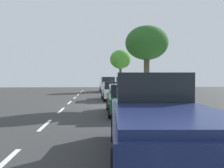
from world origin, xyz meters
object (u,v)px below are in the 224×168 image
at_px(parked_sedan_green_second, 125,99).
at_px(bicycle_at_curb, 116,92).
at_px(parked_sedan_silver_mid, 113,91).
at_px(street_tree_near_cyclist, 147,44).
at_px(parked_pickup_dark_blue_nearest, 157,120).
at_px(cyclist_with_backpack, 118,85).
at_px(street_tree_mid_block, 120,60).
at_px(fire_hydrant, 126,91).
at_px(parked_suv_white_far, 107,84).

distance_m(parked_sedan_green_second, bicycle_at_curb, 12.98).
xyz_separation_m(parked_sedan_silver_mid, street_tree_near_cyclist, (1.99, -4.01, 3.39)).
xyz_separation_m(parked_pickup_dark_blue_nearest, cyclist_with_backpack, (0.96, 19.36, 0.17)).
height_order(parked_pickup_dark_blue_nearest, parked_sedan_silver_mid, parked_pickup_dark_blue_nearest).
height_order(parked_sedan_green_second, parked_sedan_silver_mid, same).
xyz_separation_m(street_tree_near_cyclist, street_tree_mid_block, (0.00, 17.05, 0.29)).
height_order(bicycle_at_curb, cyclist_with_backpack, cyclist_with_backpack).
bearing_deg(street_tree_near_cyclist, fire_hydrant, 93.47).
relative_size(bicycle_at_curb, street_tree_near_cyclist, 0.26).
bearing_deg(parked_sedan_silver_mid, cyclist_with_backpack, 79.65).
relative_size(parked_pickup_dark_blue_nearest, parked_sedan_silver_mid, 1.22).
height_order(cyclist_with_backpack, street_tree_mid_block, street_tree_mid_block).
xyz_separation_m(parked_suv_white_far, street_tree_near_cyclist, (1.88, -15.84, 3.12)).
bearing_deg(street_tree_mid_block, street_tree_near_cyclist, -90.00).
bearing_deg(parked_sedan_green_second, street_tree_near_cyclist, 62.37).
xyz_separation_m(parked_sedan_silver_mid, fire_hydrant, (1.55, 3.20, -0.17)).
height_order(parked_suv_white_far, bicycle_at_curb, parked_suv_white_far).
bearing_deg(parked_suv_white_far, street_tree_near_cyclist, -83.22).
height_order(street_tree_mid_block, fire_hydrant, street_tree_mid_block).
relative_size(cyclist_with_backpack, fire_hydrant, 2.09).
height_order(street_tree_near_cyclist, fire_hydrant, street_tree_near_cyclist).
xyz_separation_m(bicycle_at_curb, fire_hydrant, (0.90, -2.07, 0.21)).
bearing_deg(parked_sedan_silver_mid, parked_suv_white_far, 89.48).
relative_size(parked_pickup_dark_blue_nearest, parked_suv_white_far, 1.14).
distance_m(parked_pickup_dark_blue_nearest, parked_suv_white_far, 26.39).
bearing_deg(fire_hydrant, street_tree_near_cyclist, -86.53).
bearing_deg(bicycle_at_curb, parked_pickup_dark_blue_nearest, -92.15).
bearing_deg(parked_sedan_silver_mid, fire_hydrant, 64.09).
relative_size(bicycle_at_curb, fire_hydrant, 1.59).
distance_m(parked_suv_white_far, street_tree_near_cyclist, 16.26).
xyz_separation_m(parked_sedan_green_second, parked_sedan_silver_mid, (-0.06, 7.70, 0.00)).
xyz_separation_m(cyclist_with_backpack, street_tree_near_cyclist, (1.11, -8.81, 3.07)).
xyz_separation_m(cyclist_with_backpack, street_tree_mid_block, (1.11, 8.24, 3.36)).
relative_size(parked_sedan_green_second, parked_sedan_silver_mid, 0.99).
bearing_deg(bicycle_at_curb, parked_suv_white_far, 94.79).
height_order(parked_pickup_dark_blue_nearest, parked_suv_white_far, parked_suv_white_far).
height_order(parked_suv_white_far, street_tree_mid_block, street_tree_mid_block).
relative_size(bicycle_at_curb, cyclist_with_backpack, 0.76).
bearing_deg(fire_hydrant, bicycle_at_curb, 113.44).
height_order(parked_pickup_dark_blue_nearest, fire_hydrant, parked_pickup_dark_blue_nearest).
bearing_deg(cyclist_with_backpack, street_tree_mid_block, 82.30).
height_order(parked_sedan_silver_mid, parked_suv_white_far, parked_suv_white_far).
xyz_separation_m(parked_sedan_green_second, bicycle_at_curb, (0.60, 12.96, -0.38)).
height_order(parked_sedan_silver_mid, street_tree_mid_block, street_tree_mid_block).
bearing_deg(bicycle_at_curb, street_tree_mid_block, 80.27).
height_order(parked_sedan_silver_mid, cyclist_with_backpack, cyclist_with_backpack).
bearing_deg(cyclist_with_backpack, street_tree_near_cyclist, -82.79).
xyz_separation_m(cyclist_with_backpack, fire_hydrant, (0.68, -1.60, -0.49)).
height_order(parked_sedan_silver_mid, street_tree_near_cyclist, street_tree_near_cyclist).
xyz_separation_m(street_tree_near_cyclist, fire_hydrant, (-0.44, 7.21, -3.56)).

